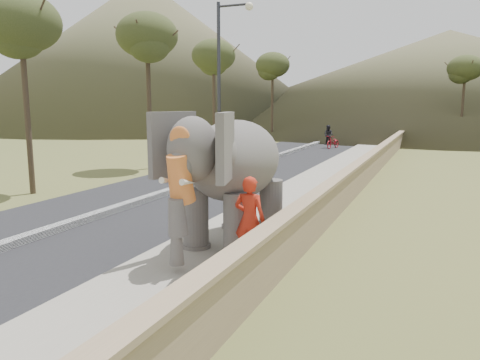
# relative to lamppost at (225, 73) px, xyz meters

# --- Properties ---
(ground) EXTENTS (160.00, 160.00, 0.00)m
(ground) POSITION_rel_lamppost_xyz_m (4.69, -12.42, -4.87)
(ground) COLOR olive
(ground) RESTS_ON ground
(road) EXTENTS (7.00, 120.00, 0.03)m
(road) POSITION_rel_lamppost_xyz_m (-0.31, -2.42, -4.86)
(road) COLOR black
(road) RESTS_ON ground
(median) EXTENTS (0.35, 120.00, 0.22)m
(median) POSITION_rel_lamppost_xyz_m (-0.31, -2.42, -4.76)
(median) COLOR black
(median) RESTS_ON ground
(walkway) EXTENTS (3.00, 120.00, 0.15)m
(walkway) POSITION_rel_lamppost_xyz_m (4.69, -2.42, -4.80)
(walkway) COLOR #9E9687
(walkway) RESTS_ON ground
(parapet) EXTENTS (0.30, 120.00, 1.10)m
(parapet) POSITION_rel_lamppost_xyz_m (6.34, -2.42, -4.32)
(parapet) COLOR tan
(parapet) RESTS_ON ground
(lamppost) EXTENTS (1.76, 0.36, 8.00)m
(lamppost) POSITION_rel_lamppost_xyz_m (0.00, 0.00, 0.00)
(lamppost) COLOR #2D2C31
(lamppost) RESTS_ON ground
(signboard) EXTENTS (0.60, 0.08, 2.40)m
(signboard) POSITION_rel_lamppost_xyz_m (0.19, -0.63, -3.23)
(signboard) COLOR #2D2D33
(signboard) RESTS_ON ground
(hill_left) EXTENTS (60.00, 60.00, 22.00)m
(hill_left) POSITION_rel_lamppost_xyz_m (-33.31, 42.58, 6.13)
(hill_left) COLOR brown
(hill_left) RESTS_ON ground
(hill_far) EXTENTS (80.00, 80.00, 14.00)m
(hill_far) POSITION_rel_lamppost_xyz_m (9.69, 57.58, 2.13)
(hill_far) COLOR brown
(hill_far) RESTS_ON ground
(elephant_and_man) EXTENTS (2.52, 4.47, 3.15)m
(elephant_and_man) POSITION_rel_lamppost_xyz_m (4.71, -9.57, -3.16)
(elephant_and_man) COLOR #68635E
(elephant_and_man) RESTS_ON ground
(motorcyclist) EXTENTS (1.37, 1.98, 1.80)m
(motorcyclist) POSITION_rel_lamppost_xyz_m (1.57, 16.10, -4.19)
(motorcyclist) COLOR maroon
(motorcyclist) RESTS_ON ground
(trees) EXTENTS (46.87, 38.11, 8.41)m
(trees) POSITION_rel_lamppost_xyz_m (6.38, 13.18, -1.04)
(trees) COLOR #473828
(trees) RESTS_ON ground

